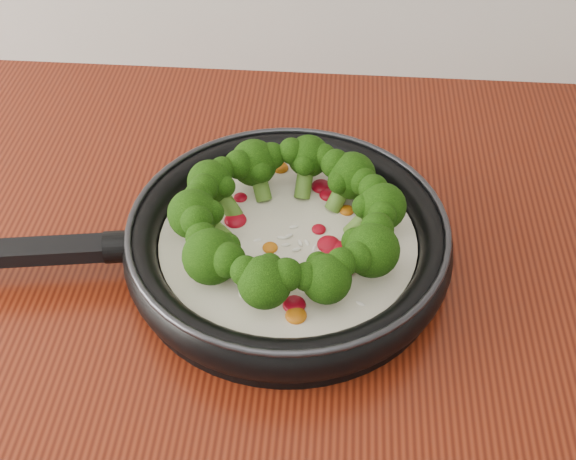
{
  "coord_description": "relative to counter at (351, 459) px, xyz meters",
  "views": [
    {
      "loc": [
        -0.05,
        0.51,
        1.51
      ],
      "look_at": [
        -0.1,
        1.09,
        0.95
      ],
      "focal_mm": 46.0,
      "sensor_mm": 36.0,
      "label": 1
    }
  ],
  "objects": [
    {
      "name": "skillet",
      "position": [
        -0.1,
        -0.01,
        0.49
      ],
      "size": [
        0.59,
        0.41,
        0.1
      ],
      "color": "black",
      "rests_on": "counter"
    },
    {
      "name": "counter",
      "position": [
        0.0,
        0.0,
        0.0
      ],
      "size": [
        1.6,
        0.8,
        0.9
      ],
      "primitive_type": "cube",
      "color": "#3D0F07",
      "rests_on": "ground"
    }
  ]
}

